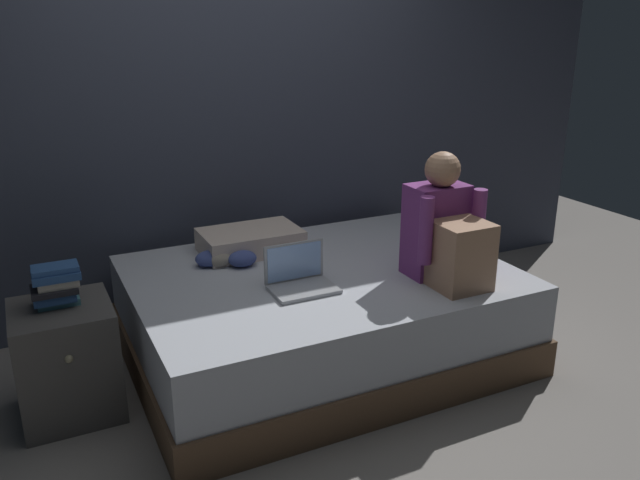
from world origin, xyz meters
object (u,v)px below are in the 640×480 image
bed (320,314)px  laptop (300,278)px  person_sitting (446,233)px  book_stack (56,285)px  nightstand (67,360)px  clothes_pile (224,258)px  pillow (250,241)px

bed → laptop: laptop is taller
person_sitting → book_stack: person_sitting is taller
bed → nightstand: nightstand is taller
laptop → clothes_pile: laptop is taller
person_sitting → laptop: size_ratio=2.05×
pillow → clothes_pile: (-0.21, -0.16, -0.02)m
laptop → nightstand: bearing=170.2°
bed → person_sitting: bearing=-35.8°
bed → laptop: bearing=-139.1°
person_sitting → book_stack: size_ratio=3.04×
person_sitting → book_stack: bearing=166.7°
nightstand → laptop: size_ratio=1.69×
laptop → clothes_pile: 0.52m
pillow → laptop: bearing=-87.0°
laptop → pillow: size_ratio=0.57×
person_sitting → book_stack: (-1.83, 0.43, -0.11)m
nightstand → person_sitting: (1.82, -0.40, 0.48)m
person_sitting → laptop: person_sitting is taller
nightstand → book_stack: size_ratio=2.51×
laptop → pillow: laptop is taller
nightstand → pillow: bearing=21.7°
pillow → bed: bearing=-63.2°
book_stack → nightstand: bearing=-88.5°
bed → person_sitting: person_sitting is taller
bed → pillow: 0.60m
person_sitting → pillow: person_sitting is taller
bed → person_sitting: 0.82m
bed → pillow: bearing=116.8°
bed → book_stack: 1.36m
nightstand → book_stack: 0.37m
pillow → clothes_pile: 0.26m
nightstand → book_stack: bearing=91.5°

